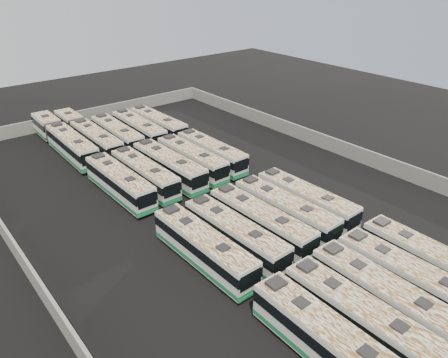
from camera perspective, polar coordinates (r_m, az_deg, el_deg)
ground at (r=52.92m, az=-1.06°, el=-2.48°), size 140.00×140.00×0.00m
perimeter_wall at (r=52.39m, az=-1.07°, el=-1.43°), size 45.20×73.20×2.20m
bus_front_far_left at (r=33.50m, az=13.61°, el=-20.06°), size 3.03×13.18×3.70m
bus_front_left at (r=35.68m, az=17.45°, el=-17.12°), size 2.77×13.10×3.69m
bus_front_center at (r=38.02m, az=20.36°, el=-14.44°), size 3.09×13.26×3.72m
bus_front_right at (r=40.63m, az=23.09°, el=-12.05°), size 2.81×13.00×3.66m
bus_front_far_right at (r=43.44m, az=25.41°, el=-9.86°), size 3.02×12.84×3.60m
bus_midfront_far_left at (r=41.21m, az=-2.63°, el=-8.94°), size 2.83×12.92×3.64m
bus_midfront_left at (r=42.89m, az=1.45°, el=-7.33°), size 2.97×12.86×3.61m
bus_midfront_center at (r=44.94m, az=4.83°, el=-5.62°), size 3.03×13.09×3.68m
bus_midfront_right at (r=47.11m, az=7.97°, el=-4.16°), size 3.03×13.00×3.65m
bus_midfront_far_right at (r=49.49m, az=10.67°, el=-2.80°), size 2.97×12.76×3.58m
bus_midback_far_left at (r=53.95m, az=-13.46°, el=-0.43°), size 2.85×12.95×3.65m
bus_midback_left at (r=55.48m, az=-10.33°, el=0.64°), size 2.72×12.63×3.56m
bus_midback_center at (r=56.92m, az=-7.17°, el=1.68°), size 3.06×13.24×3.72m
bus_midback_right at (r=58.77m, az=-4.22°, el=2.60°), size 2.83×12.78×3.60m
bus_midback_far_right at (r=60.68m, az=-1.66°, el=3.46°), size 2.74×12.67×3.57m
bus_back_far_left at (r=69.53m, az=-20.26°, el=4.96°), size 3.15×20.61×3.73m
bus_back_left at (r=70.42m, az=-17.45°, el=5.62°), size 2.83×19.95×3.62m
bus_back_center at (r=68.81m, az=-13.77°, el=5.62°), size 3.07×12.99×3.64m
bus_back_right at (r=70.17m, az=-11.03°, el=6.35°), size 3.09×13.17×3.70m
bus_back_far_right at (r=71.87m, az=-8.61°, el=7.03°), size 3.04×13.07×3.67m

